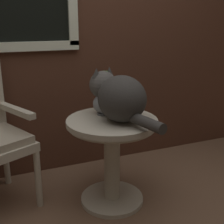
{
  "coord_description": "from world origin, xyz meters",
  "views": [
    {
      "loc": [
        -0.62,
        -1.65,
        1.25
      ],
      "look_at": [
        0.1,
        0.09,
        0.67
      ],
      "focal_mm": 47.87,
      "sensor_mm": 36.0,
      "label": 1
    }
  ],
  "objects": [
    {
      "name": "cat",
      "position": [
        0.13,
        0.06,
        0.78
      ],
      "size": [
        0.37,
        0.69,
        0.32
      ],
      "color": "#33302D",
      "rests_on": "wicker_side_table"
    },
    {
      "name": "ground_plane",
      "position": [
        0.0,
        0.0,
        0.0
      ],
      "size": [
        6.0,
        6.0,
        0.0
      ],
      "primitive_type": "plane",
      "color": "brown"
    },
    {
      "name": "wicker_side_table",
      "position": [
        0.1,
        0.09,
        0.43
      ],
      "size": [
        0.61,
        0.61,
        0.62
      ],
      "color": "#B2A893",
      "rests_on": "ground_plane"
    },
    {
      "name": "pewter_vase_with_ivy",
      "position": [
        0.08,
        0.22,
        0.71
      ],
      "size": [
        0.13,
        0.13,
        0.3
      ],
      "color": "slate",
      "rests_on": "wicker_side_table"
    },
    {
      "name": "back_wall",
      "position": [
        -0.01,
        0.75,
        1.31
      ],
      "size": [
        4.0,
        0.07,
        2.6
      ],
      "color": "#47281C",
      "rests_on": "ground_plane"
    }
  ]
}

